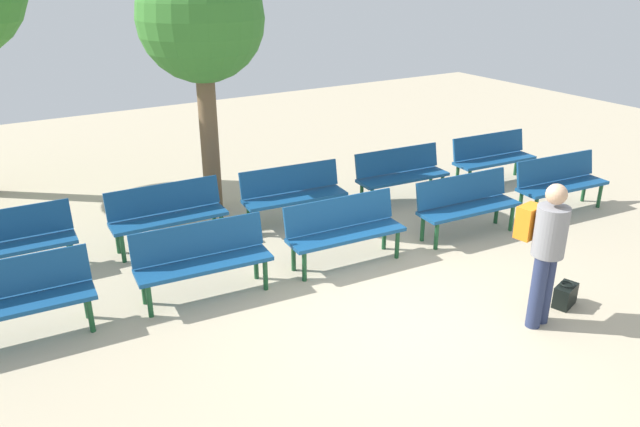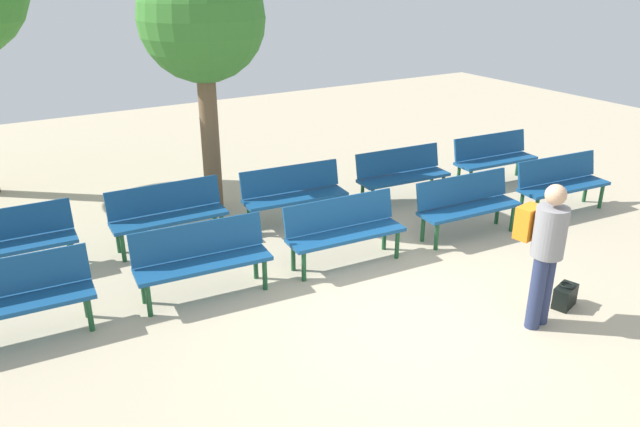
% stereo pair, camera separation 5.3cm
% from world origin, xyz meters
% --- Properties ---
extents(ground_plane, '(24.65, 24.65, 0.00)m').
position_xyz_m(ground_plane, '(0.00, 0.00, 0.00)').
color(ground_plane, '#BCAD8E').
extents(bench_r0_c0, '(1.63, 0.58, 0.87)m').
position_xyz_m(bench_r0_c0, '(-3.87, 1.87, 0.50)').
color(bench_r0_c0, navy).
rests_on(bench_r0_c0, ground_plane).
extents(bench_r0_c1, '(1.64, 0.62, 0.87)m').
position_xyz_m(bench_r0_c1, '(-1.83, 1.73, 0.50)').
color(bench_r0_c1, navy).
rests_on(bench_r0_c1, ground_plane).
extents(bench_r0_c2, '(1.63, 0.59, 0.87)m').
position_xyz_m(bench_r0_c2, '(0.08, 1.57, 0.50)').
color(bench_r0_c2, navy).
rests_on(bench_r0_c2, ground_plane).
extents(bench_r0_c3, '(1.63, 0.59, 0.87)m').
position_xyz_m(bench_r0_c3, '(2.11, 1.40, 0.50)').
color(bench_r0_c3, navy).
rests_on(bench_r0_c3, ground_plane).
extents(bench_r0_c4, '(1.64, 0.63, 0.87)m').
position_xyz_m(bench_r0_c4, '(4.08, 1.33, 0.50)').
color(bench_r0_c4, navy).
rests_on(bench_r0_c4, ground_plane).
extents(bench_r1_c0, '(1.62, 0.55, 0.87)m').
position_xyz_m(bench_r1_c0, '(-3.76, 3.42, 0.50)').
color(bench_r1_c0, navy).
rests_on(bench_r1_c0, ground_plane).
extents(bench_r1_c1, '(1.62, 0.54, 0.87)m').
position_xyz_m(bench_r1_c1, '(-1.74, 3.30, 0.50)').
color(bench_r1_c1, navy).
rests_on(bench_r1_c1, ground_plane).
extents(bench_r1_c2, '(1.64, 0.63, 0.87)m').
position_xyz_m(bench_r1_c2, '(0.17, 3.11, 0.50)').
color(bench_r1_c2, navy).
rests_on(bench_r1_c2, ground_plane).
extents(bench_r1_c3, '(1.63, 0.60, 0.87)m').
position_xyz_m(bench_r1_c3, '(2.16, 3.00, 0.50)').
color(bench_r1_c3, navy).
rests_on(bench_r1_c3, ground_plane).
extents(bench_r1_c4, '(1.63, 0.60, 0.87)m').
position_xyz_m(bench_r1_c4, '(4.17, 2.87, 0.50)').
color(bench_r1_c4, navy).
rests_on(bench_r1_c4, ground_plane).
extents(tree_0, '(1.86, 1.86, 3.92)m').
position_xyz_m(tree_0, '(-0.70, 4.22, 2.94)').
color(tree_0, brown).
rests_on(tree_0, ground_plane).
extents(visitor_with_backpack, '(0.39, 0.56, 1.65)m').
position_xyz_m(visitor_with_backpack, '(1.08, -0.79, 0.94)').
color(visitor_with_backpack, navy).
rests_on(visitor_with_backpack, ground_plane).
extents(handbag, '(0.36, 0.27, 0.29)m').
position_xyz_m(handbag, '(1.67, -0.73, 0.13)').
color(handbag, black).
rests_on(handbag, ground_plane).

